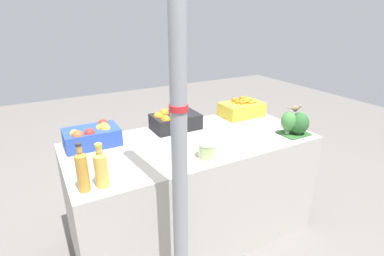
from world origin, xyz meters
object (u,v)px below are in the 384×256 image
object	(u,v)px
orange_crate	(174,121)
sparrow_bird	(296,108)
apple_crate	(93,136)
juice_bottle_golden	(101,168)
broccoli_pile	(297,123)
pickle_jar	(207,150)
juice_bottle_amber	(82,171)
support_pole	(179,132)
carrot_crate	(242,109)

from	to	relation	value
orange_crate	sparrow_bird	bearing A→B (deg)	-34.86
apple_crate	juice_bottle_golden	xyz separation A→B (m)	(-0.07, -0.58, 0.04)
broccoli_pile	pickle_jar	xyz separation A→B (m)	(-0.82, -0.00, -0.04)
juice_bottle_amber	pickle_jar	bearing A→B (deg)	1.62
juice_bottle_golden	orange_crate	bearing A→B (deg)	39.31
juice_bottle_amber	sparrow_bird	bearing A→B (deg)	1.51
support_pole	apple_crate	world-z (taller)	support_pole
carrot_crate	broccoli_pile	bearing A→B (deg)	-79.94
apple_crate	juice_bottle_amber	world-z (taller)	juice_bottle_amber
orange_crate	pickle_jar	world-z (taller)	orange_crate
orange_crate	broccoli_pile	xyz separation A→B (m)	(0.80, -0.56, 0.02)
orange_crate	sparrow_bird	xyz separation A→B (m)	(0.78, -0.54, 0.14)
apple_crate	orange_crate	size ratio (longest dim) A/B	1.00
broccoli_pile	pickle_jar	distance (m)	0.82
apple_crate	juice_bottle_golden	world-z (taller)	juice_bottle_golden
support_pole	carrot_crate	bearing A→B (deg)	39.34
juice_bottle_amber	sparrow_bird	size ratio (longest dim) A/B	2.06
juice_bottle_golden	sparrow_bird	size ratio (longest dim) A/B	1.88
broccoli_pile	support_pole	bearing A→B (deg)	-164.43
carrot_crate	pickle_jar	xyz separation A→B (m)	(-0.72, -0.56, -0.02)
juice_bottle_golden	pickle_jar	size ratio (longest dim) A/B	2.09
support_pole	juice_bottle_golden	world-z (taller)	support_pole
support_pole	apple_crate	size ratio (longest dim) A/B	6.44
carrot_crate	juice_bottle_golden	world-z (taller)	juice_bottle_golden
juice_bottle_amber	juice_bottle_golden	distance (m)	0.10
sparrow_bird	juice_bottle_amber	bearing A→B (deg)	-170.69
broccoli_pile	pickle_jar	world-z (taller)	broccoli_pile
orange_crate	carrot_crate	xyz separation A→B (m)	(0.70, 0.00, -0.00)
support_pole	orange_crate	bearing A→B (deg)	66.26
carrot_crate	broccoli_pile	world-z (taller)	broccoli_pile
juice_bottle_amber	apple_crate	bearing A→B (deg)	73.92
apple_crate	carrot_crate	bearing A→B (deg)	0.24
orange_crate	broccoli_pile	bearing A→B (deg)	-35.17
carrot_crate	sparrow_bird	xyz separation A→B (m)	(0.09, -0.55, 0.15)
apple_crate	broccoli_pile	bearing A→B (deg)	-21.07
support_pole	broccoli_pile	bearing A→B (deg)	15.57
support_pole	juice_bottle_golden	size ratio (longest dim) A/B	9.55
apple_crate	support_pole	bearing A→B (deg)	-74.02
apple_crate	broccoli_pile	xyz separation A→B (m)	(1.44, -0.56, 0.02)
support_pole	juice_bottle_golden	bearing A→B (deg)	136.75
broccoli_pile	apple_crate	bearing A→B (deg)	158.93
juice_bottle_golden	sparrow_bird	xyz separation A→B (m)	(1.50, 0.04, 0.10)
juice_bottle_amber	juice_bottle_golden	bearing A→B (deg)	0.00
carrot_crate	juice_bottle_golden	distance (m)	1.53
juice_bottle_amber	pickle_jar	size ratio (longest dim) A/B	2.29
juice_bottle_amber	juice_bottle_golden	size ratio (longest dim) A/B	1.10
apple_crate	pickle_jar	bearing A→B (deg)	-42.10
orange_crate	sparrow_bird	distance (m)	0.96
juice_bottle_amber	pickle_jar	distance (m)	0.79
pickle_jar	support_pole	bearing A→B (deg)	-138.11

